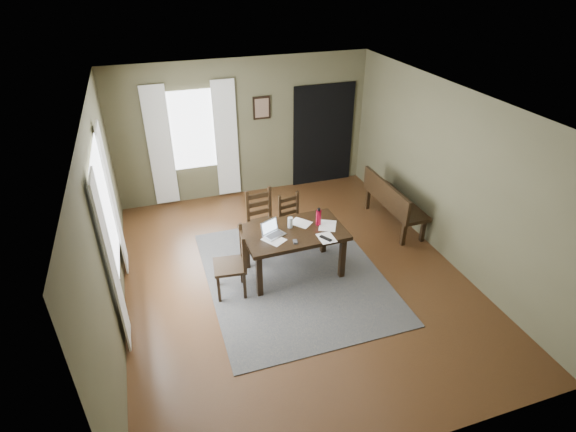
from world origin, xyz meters
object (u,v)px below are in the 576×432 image
object	(u,v)px
bench	(392,200)
water_bottle	(319,217)
chair_back_right	(292,221)
dining_table	(294,236)
laptop	(272,231)
chair_back_left	(262,222)
chair_end	(233,264)

from	to	relation	value
bench	water_bottle	bearing A→B (deg)	113.47
bench	chair_back_right	bearing A→B (deg)	90.39
dining_table	laptop	bearing A→B (deg)	176.47
bench	laptop	xyz separation A→B (m)	(-2.45, -0.78, 0.30)
chair_back_left	bench	world-z (taller)	chair_back_left
dining_table	chair_back_right	bearing A→B (deg)	71.65
chair_end	laptop	world-z (taller)	chair_end
dining_table	chair_back_right	world-z (taller)	chair_back_right
chair_end	chair_back_right	xyz separation A→B (m)	(1.20, 0.96, -0.07)
dining_table	bench	xyz separation A→B (m)	(2.12, 0.80, -0.15)
dining_table	chair_end	bearing A→B (deg)	-171.10
bench	laptop	bearing A→B (deg)	107.72
chair_end	water_bottle	distance (m)	1.45
water_bottle	chair_back_right	bearing A→B (deg)	103.15
chair_end	bench	world-z (taller)	chair_end
dining_table	water_bottle	size ratio (longest dim) A/B	5.48
bench	water_bottle	distance (m)	1.90
chair_back_right	bench	bearing A→B (deg)	-9.07
dining_table	water_bottle	distance (m)	0.47
chair_back_right	water_bottle	bearing A→B (deg)	-86.31
dining_table	chair_back_right	size ratio (longest dim) A/B	1.72
dining_table	chair_back_right	xyz separation A→B (m)	(0.24, 0.78, -0.23)
chair_end	bench	size ratio (longest dim) A/B	0.67
chair_end	chair_back_right	size ratio (longest dim) A/B	1.16
chair_back_right	chair_back_left	bearing A→B (deg)	169.01
laptop	water_bottle	xyz separation A→B (m)	(0.74, 0.04, 0.07)
chair_end	laptop	xyz separation A→B (m)	(0.63, 0.19, 0.31)
laptop	chair_back_right	bearing A→B (deg)	28.81
chair_back_left	laptop	distance (m)	0.84
chair_end	chair_back_right	world-z (taller)	chair_end
chair_back_right	laptop	xyz separation A→B (m)	(-0.57, -0.77, 0.38)
dining_table	water_bottle	xyz separation A→B (m)	(0.41, 0.05, 0.22)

